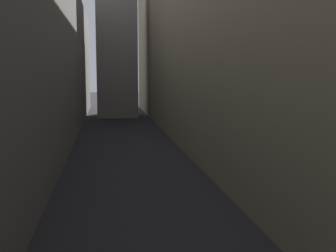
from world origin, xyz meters
TOP-DOWN VIEW (x-y plane):
  - ground_plane at (0.00, 48.00)m, footprint 264.00×264.00m
  - building_block_left at (-10.51, 50.00)m, footprint 10.03×108.00m
  - building_block_right at (10.86, 50.00)m, footprint 10.73×108.00m

SIDE VIEW (x-z plane):
  - ground_plane at x=0.00m, z-range 0.00..0.00m
  - building_block_left at x=-10.51m, z-range 0.00..19.03m
  - building_block_right at x=10.86m, z-range 0.00..23.91m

